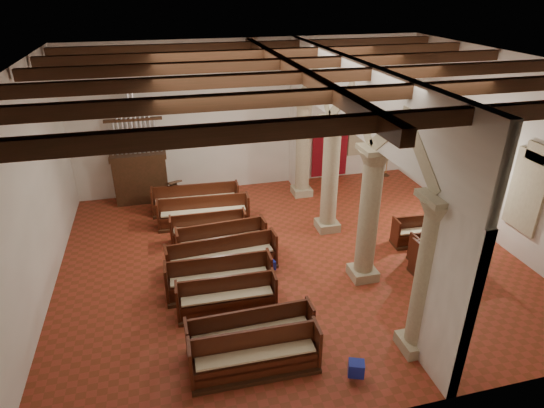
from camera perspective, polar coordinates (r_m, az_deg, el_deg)
The scene contains 32 objects.
floor at distance 14.52m, azimuth 2.28°, elevation -6.80°, with size 14.00×14.00×0.00m, color maroon.
ceiling at distance 12.32m, azimuth 2.79°, elevation 17.29°, with size 14.00×14.00×0.00m, color black.
wall_back at distance 18.65m, azimuth -2.80°, elevation 10.96°, with size 14.00×0.02×6.00m, color white.
wall_front at distance 8.27m, azimuth 14.54°, elevation -11.18°, with size 14.00×0.02×6.00m, color white.
wall_left at distance 13.11m, azimuth -28.30°, elevation 0.93°, with size 0.02×12.00×6.00m, color white.
wall_right at distance 16.45m, azimuth 26.74°, elevation 6.03°, with size 0.02×12.00×6.00m, color white.
ceiling_beams at distance 12.35m, azimuth 2.77°, elevation 16.46°, with size 13.80×11.80×0.30m, color #402114, non-canonical shape.
arcade at distance 13.53m, azimuth 9.94°, elevation 7.09°, with size 0.90×11.90×6.00m.
window_right_a at distance 15.68m, azimuth 29.44°, elevation 1.33°, with size 0.03×1.00×2.20m, color #347661.
window_right_b at distance 18.52m, azimuth 21.45°, elevation 6.45°, with size 0.03×1.00×2.20m, color #347661.
window_back at distance 20.40m, azimuth 11.35°, elevation 9.48°, with size 1.00×0.03×2.20m, color #347661.
pipe_organ at distance 18.38m, azimuth -16.27°, elevation 4.32°, with size 2.10×0.85×4.40m.
lectern at distance 17.63m, azimuth -12.14°, elevation 0.84°, with size 0.62×0.65×1.26m.
dossal_curtain at distance 20.09m, azimuth 7.25°, elevation 6.42°, with size 1.80×0.07×2.17m.
processional_banner at distance 20.90m, azimuth 14.30°, elevation 5.55°, with size 0.56×0.72×2.46m.
hymnal_box_a at distance 10.75m, azimuth 10.52°, elevation -19.62°, with size 0.35×0.28×0.35m, color navy.
hymnal_box_b at distance 12.73m, azimuth -0.95°, elevation -10.81°, with size 0.29×0.24×0.29m, color navy.
hymnal_box_c at distance 13.73m, azimuth -0.25°, elevation -7.71°, with size 0.29×0.24×0.29m, color navy.
tube_heater_a at distance 10.70m, azimuth -2.17°, elevation -20.20°, with size 0.09×0.09×0.89m, color white.
tube_heater_b at distance 10.71m, azimuth -2.62°, elevation -20.18°, with size 0.09×0.09×0.90m, color white.
nave_pew_0 at distance 10.63m, azimuth -2.08°, elevation -19.05°, with size 2.90×0.78×1.08m.
nave_pew_1 at distance 11.21m, azimuth -2.67°, elevation -16.33°, with size 3.02×0.74×1.02m.
nave_pew_2 at distance 12.26m, azimuth -5.64°, elevation -12.08°, with size 2.62×0.75×1.02m.
nave_pew_3 at distance 12.89m, azimuth -6.59°, elevation -9.77°, with size 2.93×0.82×1.12m.
nave_pew_4 at distance 13.79m, azimuth -6.21°, elevation -7.16°, with size 3.34×0.94×1.08m.
nave_pew_5 at distance 14.54m, azimuth -6.27°, elevation -5.19°, with size 2.86×0.92×1.11m.
nave_pew_6 at distance 15.43m, azimuth -7.93°, elevation -3.49°, with size 2.54×0.70×0.98m.
nave_pew_7 at distance 16.40m, azimuth -8.53°, elevation -1.53°, with size 3.27×0.90×1.06m.
nave_pew_8 at distance 17.42m, azimuth -9.50°, elevation 0.11°, with size 3.26×0.86×1.05m.
aisle_pew_0 at distance 14.72m, azimuth 21.15°, elevation -6.50°, with size 2.27×0.88×1.14m.
aisle_pew_1 at distance 15.18m, azimuth 19.85°, elevation -5.47°, with size 1.69×0.73×0.97m.
aisle_pew_2 at distance 15.91m, azimuth 18.21°, elevation -3.67°, with size 1.97×0.75×0.97m.
Camera 1 is at (-3.52, -11.65, 7.92)m, focal length 30.00 mm.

